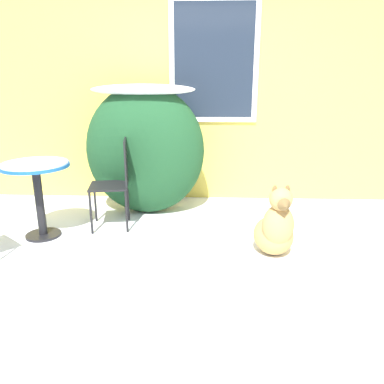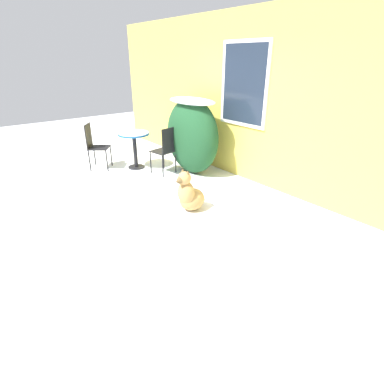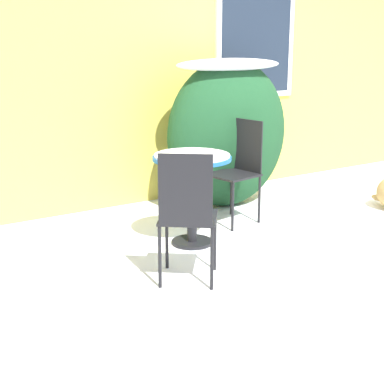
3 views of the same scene
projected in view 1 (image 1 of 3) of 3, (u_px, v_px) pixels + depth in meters
The scene contains 6 objects.
ground_plane at pixel (189, 281), 2.93m from camera, with size 16.00×16.00×0.00m, color white.
house_wall at pixel (198, 83), 4.61m from camera, with size 8.00×0.10×2.93m.
shrub_left at pixel (145, 147), 4.26m from camera, with size 1.35×0.70×1.47m.
patio_table at pixel (37, 180), 3.61m from camera, with size 0.64×0.64×0.76m.
patio_chair_near_table at pixel (116, 180), 3.88m from camera, with size 0.45×0.45×0.94m.
dog at pixel (275, 229), 3.30m from camera, with size 0.39×0.61×0.68m.
Camera 1 is at (0.14, -2.60, 1.52)m, focal length 35.00 mm.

